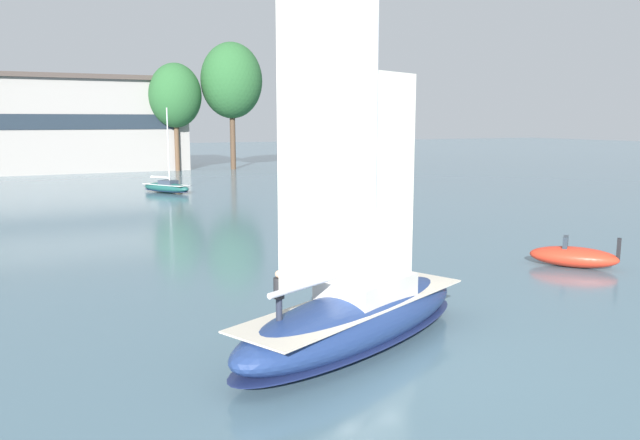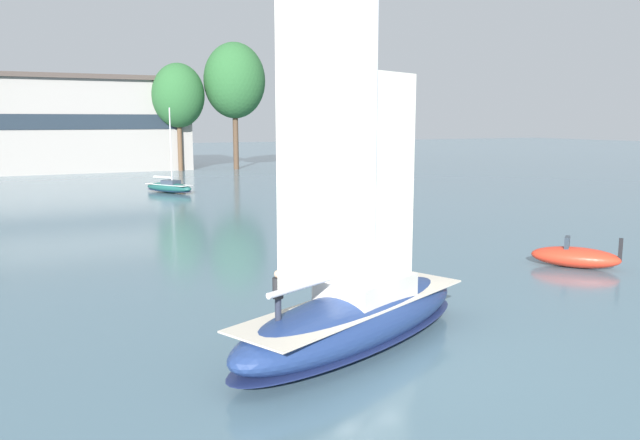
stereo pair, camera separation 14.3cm
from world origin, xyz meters
name	(u,v)px [view 2 (the right image)]	position (x,y,z in m)	size (l,w,h in m)	color
ground_plane	(356,346)	(0.00, 0.00, 0.00)	(400.00, 400.00, 0.00)	slate
waterfront_building	(75,124)	(-3.23, 87.94, 7.34)	(34.81, 16.48, 14.61)	gray
tree_shore_left	(235,81)	(20.35, 79.23, 14.08)	(9.77, 9.77, 20.11)	#4C3828
tree_shore_right	(178,96)	(11.42, 79.80, 11.63)	(8.07, 8.07, 16.61)	brown
sailboat_main	(356,312)	(0.02, 0.01, 1.25)	(12.07, 7.91, 16.17)	navy
sailboat_moored_far_slip	(169,187)	(3.62, 50.30, 0.63)	(5.11, 6.69, 9.23)	#194C47
motor_tender	(575,257)	(16.48, 5.54, 0.56)	(4.35, 4.68, 1.76)	red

